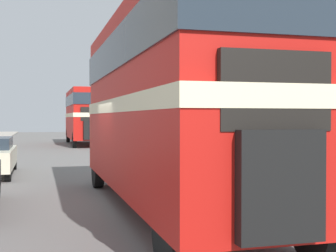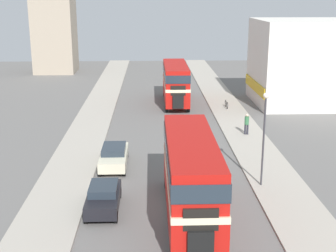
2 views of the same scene
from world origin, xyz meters
TOP-DOWN VIEW (x-y plane):
  - ground_plane at (0.00, 0.00)m, footprint 120.00×120.00m
  - double_decker_bus at (0.85, -1.41)m, footprint 2.54×10.41m
  - bus_distant at (1.49, 25.85)m, footprint 2.50×9.89m
  - pedestrian_walking at (6.85, 13.56)m, footprint 0.36×0.36m
  - bicycle_on_pavement at (6.68, 23.21)m, footprint 0.05×1.76m
  - street_lamp at (5.62, 2.69)m, footprint 0.36×0.36m
  - shop_building_block at (20.02, 25.57)m, footprint 19.87×9.76m

SIDE VIEW (x-z plane):
  - ground_plane at x=0.00m, z-range 0.00..0.00m
  - bicycle_on_pavement at x=6.68m, z-range 0.09..0.87m
  - pedestrian_walking at x=6.85m, z-range 0.24..2.02m
  - bus_distant at x=1.49m, z-range 0.41..4.72m
  - double_decker_bus at x=0.85m, z-range 0.42..4.88m
  - street_lamp at x=5.62m, z-range 1.03..6.89m
  - shop_building_block at x=20.02m, z-range 0.00..9.01m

